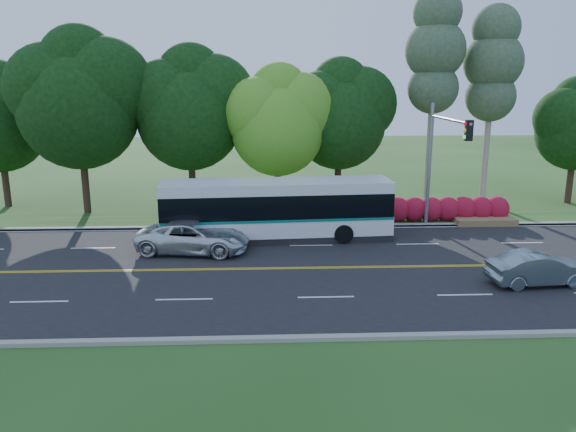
{
  "coord_description": "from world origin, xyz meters",
  "views": [
    {
      "loc": [
        -2.85,
        -23.89,
        8.28
      ],
      "look_at": [
        -1.75,
        2.0,
        1.94
      ],
      "focal_mm": 35.0,
      "sensor_mm": 36.0,
      "label": 1
    }
  ],
  "objects_px": {
    "transit_bus": "(276,211)",
    "sedan": "(539,269)",
    "traffic_signal": "(441,149)",
    "suv": "(193,237)"
  },
  "relations": [
    {
      "from": "traffic_signal",
      "to": "sedan",
      "type": "distance_m",
      "value": 9.03
    },
    {
      "from": "traffic_signal",
      "to": "suv",
      "type": "bearing_deg",
      "value": -167.84
    },
    {
      "from": "transit_bus",
      "to": "suv",
      "type": "relative_size",
      "value": 2.21
    },
    {
      "from": "transit_bus",
      "to": "sedan",
      "type": "height_order",
      "value": "transit_bus"
    },
    {
      "from": "traffic_signal",
      "to": "transit_bus",
      "type": "relative_size",
      "value": 0.58
    },
    {
      "from": "transit_bus",
      "to": "traffic_signal",
      "type": "bearing_deg",
      "value": 0.28
    },
    {
      "from": "sedan",
      "to": "traffic_signal",
      "type": "bearing_deg",
      "value": 8.42
    },
    {
      "from": "traffic_signal",
      "to": "sedan",
      "type": "bearing_deg",
      "value": -76.36
    },
    {
      "from": "transit_bus",
      "to": "sedan",
      "type": "distance_m",
      "value": 12.9
    },
    {
      "from": "sedan",
      "to": "suv",
      "type": "xyz_separation_m",
      "value": [
        -14.77,
        5.11,
        0.08
      ]
    }
  ]
}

